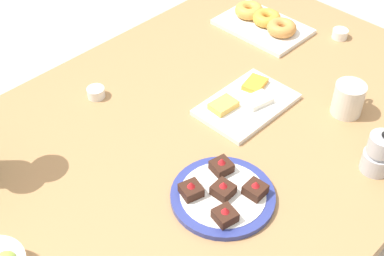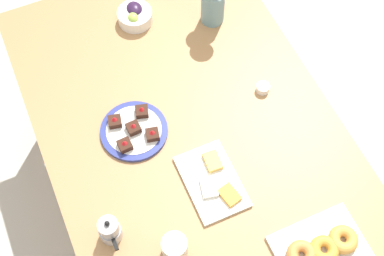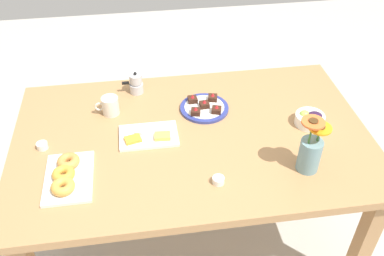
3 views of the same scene
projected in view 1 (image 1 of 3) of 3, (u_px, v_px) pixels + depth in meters
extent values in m
cube|color=#A87A4C|center=(192.00, 146.00, 1.35)|extent=(1.60, 1.00, 0.04)
cube|color=#A87A4C|center=(241.00, 72.00, 2.19)|extent=(0.07, 0.07, 0.70)
cylinder|color=beige|center=(348.00, 99.00, 1.38)|extent=(0.08, 0.08, 0.09)
cylinder|color=brown|center=(351.00, 87.00, 1.36)|extent=(0.07, 0.07, 0.00)
torus|color=beige|center=(359.00, 90.00, 1.41)|extent=(0.05, 0.01, 0.05)
cube|color=white|center=(247.00, 104.00, 1.42)|extent=(0.26, 0.17, 0.01)
cube|color=#EFB74C|center=(223.00, 105.00, 1.40)|extent=(0.07, 0.05, 0.02)
cube|color=white|center=(258.00, 100.00, 1.41)|extent=(0.08, 0.06, 0.02)
cube|color=orange|center=(255.00, 84.00, 1.47)|extent=(0.08, 0.06, 0.01)
cube|color=white|center=(263.00, 27.00, 1.71)|extent=(0.19, 0.28, 0.01)
torus|color=#CD8741|center=(282.00, 28.00, 1.66)|extent=(0.13, 0.13, 0.04)
torus|color=gold|center=(267.00, 18.00, 1.70)|extent=(0.10, 0.10, 0.03)
torus|color=gold|center=(249.00, 10.00, 1.73)|extent=(0.12, 0.12, 0.04)
cylinder|color=white|center=(340.00, 34.00, 1.67)|extent=(0.05, 0.05, 0.03)
cylinder|color=#C68923|center=(341.00, 31.00, 1.66)|extent=(0.04, 0.04, 0.01)
cylinder|color=white|center=(96.00, 93.00, 1.45)|extent=(0.05, 0.05, 0.03)
cylinder|color=maroon|center=(96.00, 90.00, 1.44)|extent=(0.04, 0.04, 0.01)
cylinder|color=navy|center=(223.00, 196.00, 1.19)|extent=(0.23, 0.23, 0.01)
cylinder|color=white|center=(223.00, 196.00, 1.19)|extent=(0.19, 0.19, 0.01)
cube|color=#381E14|center=(191.00, 190.00, 1.17)|extent=(0.05, 0.05, 0.02)
cone|color=red|center=(191.00, 184.00, 1.16)|extent=(0.02, 0.02, 0.01)
cube|color=#381E14|center=(222.00, 167.00, 1.23)|extent=(0.05, 0.05, 0.02)
cone|color=red|center=(222.00, 161.00, 1.21)|extent=(0.02, 0.02, 0.01)
cube|color=#381E14|center=(225.00, 215.00, 1.12)|extent=(0.05, 0.05, 0.02)
cone|color=red|center=(225.00, 210.00, 1.11)|extent=(0.02, 0.02, 0.01)
cube|color=#381E14|center=(255.00, 190.00, 1.18)|extent=(0.05, 0.05, 0.02)
cone|color=red|center=(256.00, 184.00, 1.16)|extent=(0.02, 0.02, 0.01)
cube|color=#381E14|center=(223.00, 190.00, 1.18)|extent=(0.05, 0.05, 0.02)
cone|color=red|center=(224.00, 184.00, 1.16)|extent=(0.02, 0.02, 0.01)
cylinder|color=#B7B7BC|center=(376.00, 161.00, 1.24)|extent=(0.07, 0.07, 0.05)
cylinder|color=#B7B7BC|center=(379.00, 153.00, 1.22)|extent=(0.05, 0.05, 0.01)
cylinder|color=#B7B7BC|center=(382.00, 144.00, 1.21)|extent=(0.06, 0.06, 0.04)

